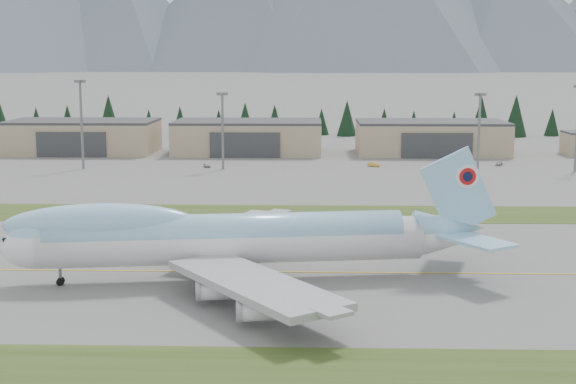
{
  "coord_description": "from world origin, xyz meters",
  "views": [
    {
      "loc": [
        5.9,
        -112.99,
        30.54
      ],
      "look_at": [
        1.89,
        23.15,
        8.0
      ],
      "focal_mm": 50.0,
      "sensor_mm": 36.0,
      "label": 1
    }
  ],
  "objects_px": {
    "hangar_right": "(431,137)",
    "hangar_left": "(83,136)",
    "service_vehicle_a": "(207,167)",
    "hangar_center": "(248,137)",
    "boeing_747_freighter": "(228,238)",
    "service_vehicle_c": "(499,165)",
    "service_vehicle_b": "(374,167)"
  },
  "relations": [
    {
      "from": "hangar_center",
      "to": "hangar_right",
      "type": "relative_size",
      "value": 1.0
    },
    {
      "from": "service_vehicle_a",
      "to": "service_vehicle_b",
      "type": "bearing_deg",
      "value": -18.88
    },
    {
      "from": "hangar_center",
      "to": "hangar_right",
      "type": "distance_m",
      "value": 60.0
    },
    {
      "from": "hangar_left",
      "to": "service_vehicle_a",
      "type": "relative_size",
      "value": 13.42
    },
    {
      "from": "hangar_center",
      "to": "service_vehicle_c",
      "type": "bearing_deg",
      "value": -20.92
    },
    {
      "from": "service_vehicle_a",
      "to": "service_vehicle_b",
      "type": "xyz_separation_m",
      "value": [
        48.09,
        2.94,
        0.0
      ]
    },
    {
      "from": "hangar_left",
      "to": "service_vehicle_b",
      "type": "height_order",
      "value": "hangar_left"
    },
    {
      "from": "hangar_left",
      "to": "hangar_right",
      "type": "bearing_deg",
      "value": 0.0
    },
    {
      "from": "service_vehicle_c",
      "to": "hangar_center",
      "type": "bearing_deg",
      "value": -179.63
    },
    {
      "from": "service_vehicle_a",
      "to": "service_vehicle_b",
      "type": "relative_size",
      "value": 0.96
    },
    {
      "from": "service_vehicle_b",
      "to": "hangar_right",
      "type": "bearing_deg",
      "value": 1.04
    },
    {
      "from": "boeing_747_freighter",
      "to": "service_vehicle_a",
      "type": "distance_m",
      "value": 120.31
    },
    {
      "from": "service_vehicle_a",
      "to": "service_vehicle_c",
      "type": "height_order",
      "value": "service_vehicle_a"
    },
    {
      "from": "hangar_right",
      "to": "service_vehicle_a",
      "type": "bearing_deg",
      "value": -152.77
    },
    {
      "from": "service_vehicle_b",
      "to": "service_vehicle_c",
      "type": "bearing_deg",
      "value": -50.46
    },
    {
      "from": "hangar_center",
      "to": "service_vehicle_c",
      "type": "relative_size",
      "value": 11.52
    },
    {
      "from": "hangar_right",
      "to": "hangar_left",
      "type": "bearing_deg",
      "value": 180.0
    },
    {
      "from": "hangar_right",
      "to": "service_vehicle_a",
      "type": "distance_m",
      "value": 77.92
    },
    {
      "from": "boeing_747_freighter",
      "to": "hangar_center",
      "type": "distance_m",
      "value": 154.59
    },
    {
      "from": "service_vehicle_b",
      "to": "boeing_747_freighter",
      "type": "bearing_deg",
      "value": -159.86
    },
    {
      "from": "boeing_747_freighter",
      "to": "service_vehicle_c",
      "type": "relative_size",
      "value": 16.89
    },
    {
      "from": "hangar_right",
      "to": "service_vehicle_c",
      "type": "distance_m",
      "value": 33.41
    },
    {
      "from": "boeing_747_freighter",
      "to": "hangar_center",
      "type": "xyz_separation_m",
      "value": [
        -9.3,
        154.31,
        -0.7
      ]
    },
    {
      "from": "hangar_left",
      "to": "service_vehicle_c",
      "type": "bearing_deg",
      "value": -12.49
    },
    {
      "from": "hangar_right",
      "to": "service_vehicle_c",
      "type": "bearing_deg",
      "value": -61.43
    },
    {
      "from": "boeing_747_freighter",
      "to": "hangar_center",
      "type": "height_order",
      "value": "boeing_747_freighter"
    },
    {
      "from": "hangar_left",
      "to": "hangar_center",
      "type": "relative_size",
      "value": 1.0
    },
    {
      "from": "hangar_center",
      "to": "service_vehicle_c",
      "type": "height_order",
      "value": "hangar_center"
    },
    {
      "from": "boeing_747_freighter",
      "to": "service_vehicle_c",
      "type": "xyz_separation_m",
      "value": [
        66.47,
        125.35,
        -6.09
      ]
    },
    {
      "from": "hangar_left",
      "to": "hangar_center",
      "type": "distance_m",
      "value": 55.0
    },
    {
      "from": "service_vehicle_b",
      "to": "service_vehicle_c",
      "type": "xyz_separation_m",
      "value": [
        36.8,
        3.67,
        0.0
      ]
    },
    {
      "from": "service_vehicle_b",
      "to": "service_vehicle_a",
      "type": "bearing_deg",
      "value": 127.35
    }
  ]
}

